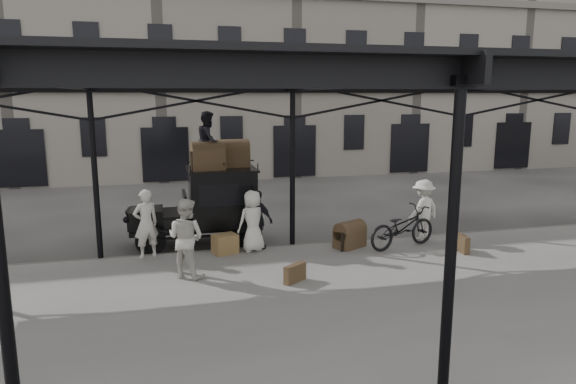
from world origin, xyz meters
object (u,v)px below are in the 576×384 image
steamer_trunk_roof_near (208,158)px  steamer_trunk_platform (350,236)px  porter_left (146,224)px  porter_official (258,220)px  bicycle (402,227)px  taxi (211,203)px

steamer_trunk_roof_near → steamer_trunk_platform: (3.61, -1.47, -2.05)m
porter_left → steamer_trunk_platform: porter_left is taller
porter_left → porter_official: size_ratio=1.09×
porter_official → bicycle: porter_official is taller
porter_official → bicycle: 3.88m
porter_official → steamer_trunk_platform: (2.44, -0.43, -0.50)m
bicycle → steamer_trunk_roof_near: bearing=53.7°
taxi → porter_left: (-1.76, -1.29, -0.18)m
porter_official → taxi: bearing=-1.9°
steamer_trunk_roof_near → steamer_trunk_platform: bearing=-28.3°
porter_official → steamer_trunk_platform: bearing=-142.2°
bicycle → steamer_trunk_roof_near: size_ratio=2.41×
taxi → porter_left: size_ratio=2.09×
taxi → steamer_trunk_roof_near: size_ratio=4.11×
porter_official → steamer_trunk_roof_near: size_ratio=1.80×
taxi → steamer_trunk_platform: taxi is taller
taxi → porter_left: bearing=-143.7°
porter_left → steamer_trunk_roof_near: (1.68, 1.04, 1.48)m
porter_left → bicycle: (6.64, -0.80, -0.31)m
porter_official → bicycle: (3.79, -0.80, -0.24)m
porter_left → steamer_trunk_platform: 5.34m
porter_left → porter_official: bearing=158.6°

